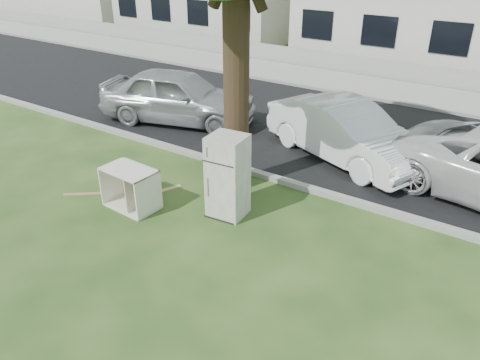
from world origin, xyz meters
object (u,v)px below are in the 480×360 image
Objects in this scene: car_center at (345,131)px; car_left at (178,96)px; fridge at (228,176)px; cabinet at (131,188)px.

car_left is at bearing 114.65° from car_center.
car_center is at bearing -103.93° from car_left.
fridge is 0.36× the size of car_left.
car_left is (-5.17, -0.25, 0.07)m from car_center.
cabinet is 5.40m from car_center.
fridge is 5.59m from car_left.
fridge reaches higher than car_left.
car_left is at bearing 122.54° from cabinet.
cabinet is at bearing -167.28° from car_left.
fridge is 1.53× the size of cabinet.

